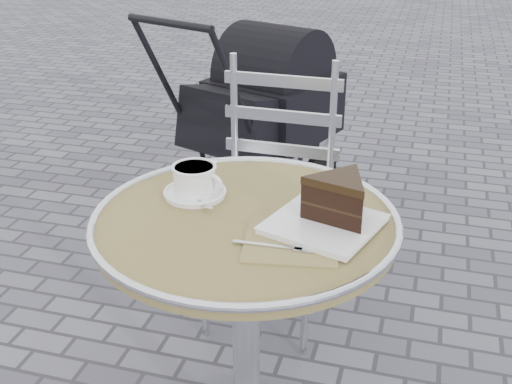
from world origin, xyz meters
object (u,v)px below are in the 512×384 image
(cake_plate_set, at_px, (335,204))
(bistro_chair, at_px, (276,163))
(cappuccino_set, at_px, (195,182))
(cafe_table, at_px, (246,278))
(baby_stroller, at_px, (261,119))

(cake_plate_set, xyz_separation_m, bistro_chair, (-0.31, 0.70, -0.22))
(cappuccino_set, bearing_deg, cafe_table, -12.79)
(cappuccino_set, bearing_deg, baby_stroller, 113.88)
(cake_plate_set, relative_size, bistro_chair, 0.38)
(bistro_chair, bearing_deg, baby_stroller, 109.76)
(cafe_table, relative_size, bistro_chair, 0.81)
(cafe_table, xyz_separation_m, cappuccino_set, (-0.15, 0.08, 0.20))
(cake_plate_set, height_order, baby_stroller, baby_stroller)
(bistro_chair, bearing_deg, cafe_table, -80.97)
(cake_plate_set, bearing_deg, bistro_chair, 131.38)
(cafe_table, distance_m, bistro_chair, 0.72)
(cake_plate_set, height_order, bistro_chair, bistro_chair)
(cappuccino_set, height_order, baby_stroller, baby_stroller)
(cafe_table, bearing_deg, cake_plate_set, 4.22)
(cafe_table, height_order, bistro_chair, bistro_chair)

